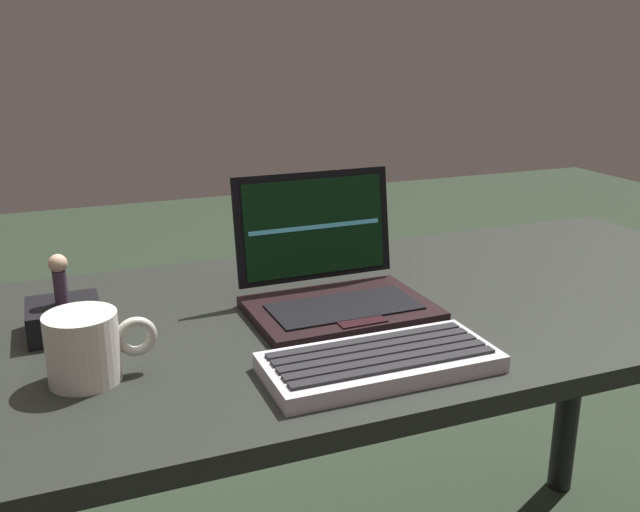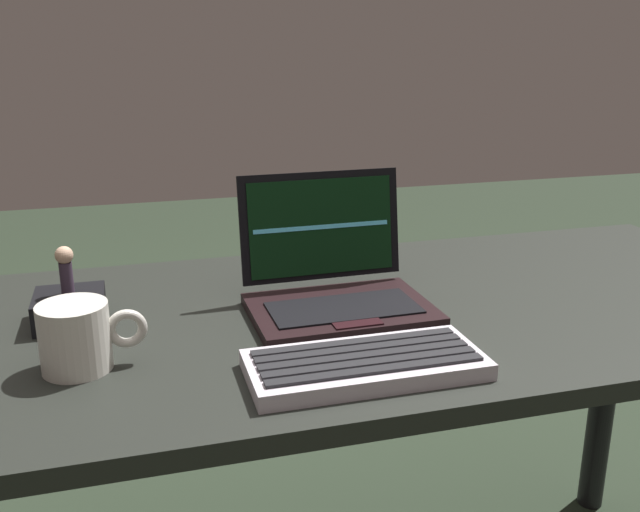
% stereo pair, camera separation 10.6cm
% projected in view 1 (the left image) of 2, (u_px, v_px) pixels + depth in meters
% --- Properties ---
extents(desk, '(1.55, 0.66, 0.70)m').
position_uv_depth(desk, '(354.00, 364.00, 1.15)').
color(desk, black).
rests_on(desk, ground).
extents(laptop_front, '(0.28, 0.23, 0.20)m').
position_uv_depth(laptop_front, '(332.00, 283.00, 1.11)').
color(laptop_front, black).
rests_on(laptop_front, desk).
extents(external_keyboard, '(0.30, 0.13, 0.03)m').
position_uv_depth(external_keyboard, '(380.00, 362.00, 0.90)').
color(external_keyboard, '#BDB3BD').
rests_on(external_keyboard, desk).
extents(figurine_stand, '(0.10, 0.10, 0.05)m').
position_uv_depth(figurine_stand, '(64.00, 318.00, 1.02)').
color(figurine_stand, black).
rests_on(figurine_stand, desk).
extents(figurine, '(0.03, 0.03, 0.07)m').
position_uv_depth(figurine, '(59.00, 275.00, 1.00)').
color(figurine, '#37293A').
rests_on(figurine, figurine_stand).
extents(coffee_mug, '(0.14, 0.09, 0.09)m').
position_uv_depth(coffee_mug, '(85.00, 347.00, 0.87)').
color(coffee_mug, beige).
rests_on(coffee_mug, desk).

